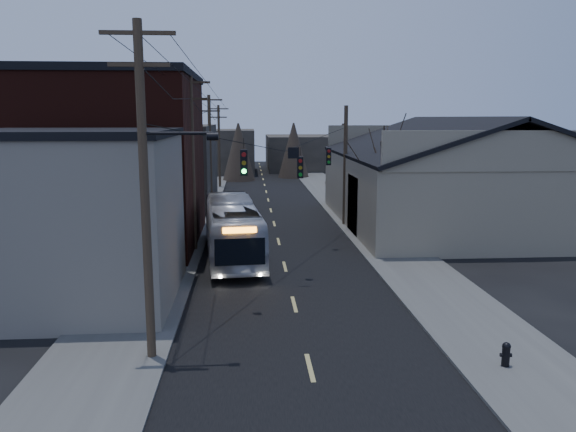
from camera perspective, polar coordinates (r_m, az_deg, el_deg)
name	(u,v)px	position (r m, az deg, el deg)	size (l,w,h in m)	color
ground	(318,400)	(16.28, 3.04, -18.15)	(160.00, 160.00, 0.00)	black
road_surface	(272,214)	(44.94, -1.65, 0.16)	(9.00, 110.00, 0.02)	black
sidewalk_left	(190,215)	(45.13, -9.93, 0.12)	(4.00, 110.00, 0.12)	#474744
sidewalk_right	(352,213)	(45.66, 6.52, 0.32)	(4.00, 110.00, 0.12)	#474744
building_clapboard	(74,220)	(24.68, -20.87, -0.41)	(8.00, 8.00, 7.00)	#6F685C
building_brick	(112,163)	(35.30, -17.49, 5.18)	(10.00, 12.00, 10.00)	black
building_left_far	(161,165)	(50.99, -12.73, 5.04)	(9.00, 14.00, 7.00)	#2E2924
warehouse	(454,187)	(42.24, 16.56, 2.80)	(16.16, 20.60, 7.73)	#7D715A
building_far_left	(218,151)	(79.49, -7.09, 6.53)	(10.00, 12.00, 6.00)	#2E2924
building_far_right	(307,152)	(84.86, 1.94, 6.48)	(12.00, 14.00, 5.00)	#2E2924
bare_tree	(382,184)	(35.47, 9.58, 3.25)	(0.40, 0.40, 7.20)	black
utility_lines	(229,158)	(38.50, -5.98, 5.88)	(11.24, 45.28, 10.50)	#382B1E
bus	(232,229)	(31.17, -5.69, -1.33)	(2.67, 11.40, 3.18)	#A9ABB5
parked_car	(218,205)	(45.53, -7.11, 1.09)	(1.48, 4.24, 1.40)	#9C9DA3
fire_hydrant	(506,353)	(18.95, 21.27, -12.87)	(0.37, 0.26, 0.77)	black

